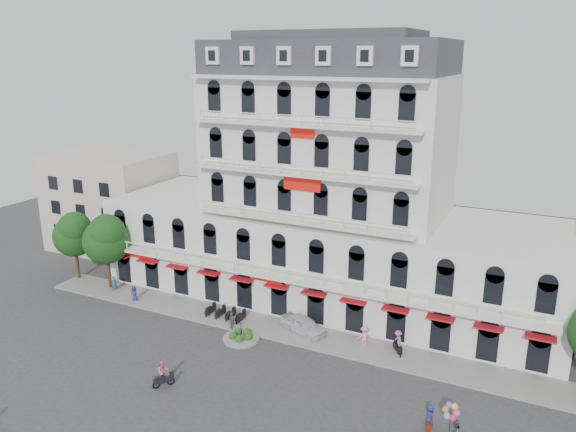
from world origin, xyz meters
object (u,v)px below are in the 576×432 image
Objects in this scene: rider_southwest at (163,373)px; rider_east at (430,419)px; parked_car at (303,325)px; rider_center at (398,342)px; balloon_vendor at (453,424)px.

rider_southwest reaches higher than rider_east.
rider_center reaches higher than parked_car.
rider_center reaches higher than rider_east.
rider_southwest is 20.67m from balloon_vendor.
rider_east is (18.89, 3.41, -0.13)m from rider_southwest.
parked_car is at bearing -123.40° from rider_center.
rider_east is 9.83m from rider_center.
parked_car is at bearing 11.81° from rider_southwest.
balloon_vendor reaches higher than rider_center.
parked_car is 15.66m from rider_east.
balloon_vendor is (20.43, 3.11, 0.18)m from rider_southwest.
parked_car is 2.12× the size of rider_center.
rider_center is at bearing 123.77° from balloon_vendor.
balloon_vendor is at bearing 0.37° from rider_center.
rider_center is (-4.50, 8.74, 0.17)m from rider_east.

